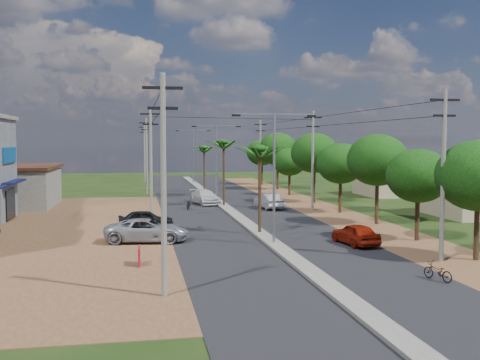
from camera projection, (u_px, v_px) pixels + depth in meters
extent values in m
plane|color=black|center=(274.00, 246.00, 33.79)|extent=(160.00, 160.00, 0.00)
cube|color=black|center=(233.00, 214.00, 48.51)|extent=(12.00, 110.00, 0.04)
cube|color=#605E56|center=(227.00, 209.00, 51.45)|extent=(1.00, 90.00, 0.18)
cube|color=brown|center=(37.00, 231.00, 38.97)|extent=(18.00, 46.00, 0.04)
cube|color=brown|center=(326.00, 211.00, 50.03)|extent=(5.00, 90.00, 0.03)
cube|color=#0E113A|center=(15.00, 182.00, 44.18)|extent=(0.80, 5.40, 0.15)
cube|color=black|center=(11.00, 204.00, 44.24)|extent=(0.10, 3.00, 2.40)
cube|color=navy|center=(9.00, 155.00, 43.97)|extent=(0.12, 4.20, 1.20)
cube|color=#605E56|center=(0.00, 188.00, 53.47)|extent=(10.00, 10.00, 3.60)
cube|color=tan|center=(477.00, 196.00, 47.06)|extent=(7.00, 7.00, 3.30)
cube|color=tan|center=(393.00, 181.00, 64.91)|extent=(7.00, 7.00, 3.30)
cylinder|color=black|center=(477.00, 221.00, 29.45)|extent=(0.28, 0.28, 4.20)
ellipsoid|color=black|center=(478.00, 176.00, 29.28)|extent=(4.40, 4.40, 3.74)
cylinder|color=black|center=(417.00, 211.00, 35.32)|extent=(0.28, 0.28, 3.85)
ellipsoid|color=black|center=(418.00, 176.00, 35.16)|extent=(4.00, 4.00, 3.40)
cylinder|color=black|center=(377.00, 194.00, 42.23)|extent=(0.28, 0.28, 4.55)
ellipsoid|color=black|center=(378.00, 160.00, 42.05)|extent=(4.60, 4.60, 3.91)
cylinder|color=black|center=(340.00, 190.00, 49.07)|extent=(0.28, 0.28, 4.06)
ellipsoid|color=black|center=(341.00, 163.00, 48.91)|extent=(4.20, 4.20, 3.57)
cylinder|color=black|center=(314.00, 180.00, 56.93)|extent=(0.28, 0.28, 4.76)
ellipsoid|color=black|center=(314.00, 153.00, 56.74)|extent=(4.80, 4.80, 4.08)
cylinder|color=black|center=(289.00, 180.00, 64.75)|extent=(0.28, 0.28, 3.64)
ellipsoid|color=black|center=(290.00, 162.00, 64.61)|extent=(3.80, 3.80, 3.23)
cylinder|color=black|center=(278.00, 171.00, 72.67)|extent=(0.28, 0.28, 4.90)
ellipsoid|color=black|center=(278.00, 149.00, 72.47)|extent=(5.00, 5.00, 4.25)
cylinder|color=black|center=(262.00, 170.00, 80.48)|extent=(0.28, 0.28, 4.34)
ellipsoid|color=black|center=(262.00, 152.00, 80.31)|extent=(4.40, 4.40, 3.74)
cylinder|color=black|center=(260.00, 192.00, 37.52)|extent=(0.22, 0.22, 5.80)
cylinder|color=black|center=(224.00, 175.00, 53.21)|extent=(0.22, 0.22, 6.20)
cylinder|color=black|center=(204.00, 170.00, 68.93)|extent=(0.22, 0.22, 5.50)
cylinder|color=gray|center=(274.00, 180.00, 33.51)|extent=(0.16, 0.16, 8.00)
cube|color=gray|center=(294.00, 114.00, 33.46)|extent=(2.40, 0.08, 0.08)
cube|color=gray|center=(255.00, 114.00, 33.03)|extent=(2.40, 0.08, 0.08)
cube|color=black|center=(312.00, 116.00, 33.66)|extent=(0.50, 0.18, 0.12)
cube|color=black|center=(236.00, 115.00, 32.84)|extent=(0.50, 0.18, 0.12)
cylinder|color=gray|center=(216.00, 163.00, 58.05)|extent=(0.16, 0.16, 8.00)
cube|color=gray|center=(228.00, 125.00, 57.99)|extent=(2.40, 0.08, 0.08)
cube|color=gray|center=(205.00, 125.00, 57.56)|extent=(2.40, 0.08, 0.08)
cube|color=black|center=(238.00, 126.00, 58.20)|extent=(0.50, 0.18, 0.12)
cube|color=black|center=(194.00, 126.00, 57.37)|extent=(0.50, 0.18, 0.12)
cylinder|color=gray|center=(193.00, 157.00, 82.59)|extent=(0.16, 0.16, 8.00)
cube|color=gray|center=(201.00, 130.00, 82.53)|extent=(2.40, 0.08, 0.08)
cube|color=gray|center=(185.00, 130.00, 82.10)|extent=(2.40, 0.08, 0.08)
cube|color=black|center=(209.00, 131.00, 82.73)|extent=(0.50, 0.18, 0.12)
cube|color=black|center=(177.00, 131.00, 81.91)|extent=(0.50, 0.18, 0.12)
cylinder|color=#605E56|center=(164.00, 186.00, 22.41)|extent=(0.24, 0.24, 9.00)
cube|color=black|center=(163.00, 88.00, 22.14)|extent=(1.60, 0.12, 0.12)
cube|color=black|center=(163.00, 108.00, 22.20)|extent=(1.20, 0.12, 0.12)
cylinder|color=#605E56|center=(151.00, 164.00, 44.01)|extent=(0.24, 0.24, 9.00)
cube|color=black|center=(150.00, 114.00, 43.73)|extent=(1.60, 0.12, 0.12)
cube|color=black|center=(151.00, 124.00, 43.79)|extent=(1.20, 0.12, 0.12)
cylinder|color=#605E56|center=(147.00, 156.00, 65.60)|extent=(0.24, 0.24, 9.00)
cube|color=black|center=(146.00, 123.00, 65.33)|extent=(1.60, 0.12, 0.12)
cube|color=black|center=(146.00, 130.00, 65.38)|extent=(1.20, 0.12, 0.12)
cylinder|color=#605E56|center=(145.00, 153.00, 86.21)|extent=(0.24, 0.24, 9.00)
cube|color=black|center=(144.00, 127.00, 85.94)|extent=(1.60, 0.12, 0.12)
cube|color=black|center=(144.00, 132.00, 85.99)|extent=(1.20, 0.12, 0.12)
cylinder|color=#605E56|center=(443.00, 176.00, 28.93)|extent=(0.24, 0.24, 9.00)
cube|color=black|center=(445.00, 100.00, 28.66)|extent=(1.60, 0.12, 0.12)
cube|color=black|center=(445.00, 116.00, 28.71)|extent=(1.20, 0.12, 0.12)
cylinder|color=#605E56|center=(313.00, 161.00, 50.52)|extent=(0.24, 0.24, 9.00)
cube|color=black|center=(313.00, 117.00, 50.25)|extent=(1.60, 0.12, 0.12)
cube|color=black|center=(313.00, 126.00, 50.30)|extent=(1.20, 0.12, 0.12)
cylinder|color=#605E56|center=(260.00, 155.00, 72.11)|extent=(0.24, 0.24, 9.00)
cube|color=black|center=(260.00, 125.00, 71.84)|extent=(1.60, 0.12, 0.12)
cube|color=black|center=(260.00, 131.00, 71.90)|extent=(1.20, 0.12, 0.12)
imported|color=maroon|center=(355.00, 235.00, 33.85)|extent=(2.07, 4.05, 1.32)
imported|color=gray|center=(269.00, 201.00, 51.95)|extent=(2.04, 4.44, 1.41)
imported|color=#BABBB6|center=(205.00, 198.00, 55.59)|extent=(3.00, 5.09, 1.38)
imported|color=gray|center=(147.00, 231.00, 34.84)|extent=(5.42, 2.98, 1.44)
imported|color=black|center=(146.00, 220.00, 40.11)|extent=(3.96, 1.66, 1.34)
imported|color=black|center=(438.00, 272.00, 25.19)|extent=(1.05, 1.66, 0.82)
imported|color=black|center=(188.00, 205.00, 51.26)|extent=(0.96, 1.88, 0.94)
imported|color=black|center=(203.00, 195.00, 60.28)|extent=(0.55, 1.79, 1.07)
cube|color=maroon|center=(139.00, 256.00, 28.31)|extent=(0.13, 1.20, 1.00)
cylinder|color=black|center=(139.00, 263.00, 27.79)|extent=(0.04, 0.04, 0.50)
cylinder|color=black|center=(139.00, 259.00, 28.87)|extent=(0.04, 0.04, 0.50)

